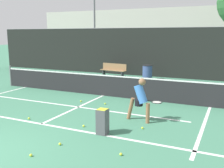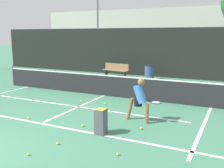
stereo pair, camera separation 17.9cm
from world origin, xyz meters
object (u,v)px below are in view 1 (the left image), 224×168
parked_car (168,63)px  courtside_bench (114,70)px  ball_hopper (103,121)px  player_practicing (141,98)px  trash_bin (147,72)px

parked_car → courtside_bench: bearing=-121.1°
parked_car → ball_hopper: bearing=-84.5°
courtside_bench → parked_car: 4.90m
player_practicing → ball_hopper: (-0.59, -1.44, -0.39)m
player_practicing → courtside_bench: size_ratio=0.77×
parked_car → trash_bin: bearing=-93.7°
player_practicing → trash_bin: size_ratio=1.56×
player_practicing → courtside_bench: (-4.40, 7.59, -0.28)m
ball_hopper → courtside_bench: (-3.80, 9.03, 0.10)m
ball_hopper → parked_car: (-1.27, 13.23, 0.21)m
ball_hopper → trash_bin: 9.12m
player_practicing → courtside_bench: player_practicing is taller
courtside_bench → parked_car: bearing=67.2°
courtside_bench → trash_bin: bearing=7.1°
courtside_bench → parked_car: (2.54, 4.20, 0.11)m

